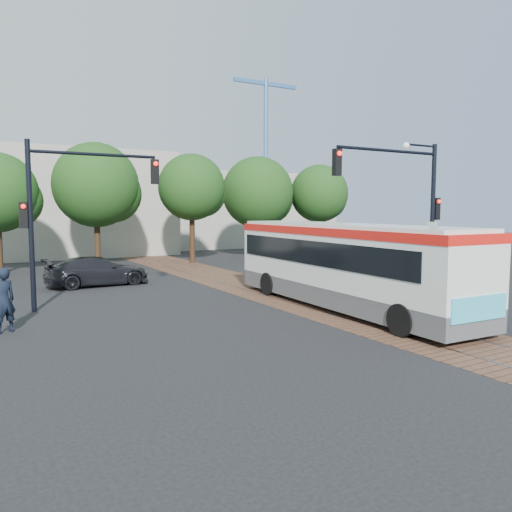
# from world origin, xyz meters

# --- Properties ---
(ground) EXTENTS (120.00, 120.00, 0.00)m
(ground) POSITION_xyz_m (0.00, 0.00, 0.00)
(ground) COLOR black
(ground) RESTS_ON ground
(trackbed) EXTENTS (3.60, 40.00, 0.02)m
(trackbed) POSITION_xyz_m (0.00, 4.00, 0.01)
(trackbed) COLOR brown
(trackbed) RESTS_ON ground
(tree_row) EXTENTS (26.40, 5.60, 7.67)m
(tree_row) POSITION_xyz_m (1.21, 16.42, 4.85)
(tree_row) COLOR #382314
(tree_row) RESTS_ON ground
(warehouses) EXTENTS (40.00, 13.00, 8.00)m
(warehouses) POSITION_xyz_m (-0.53, 28.75, 3.81)
(warehouses) COLOR #ADA899
(warehouses) RESTS_ON ground
(crane) EXTENTS (8.00, 0.50, 18.00)m
(crane) POSITION_xyz_m (18.00, 34.00, 10.88)
(crane) COLOR #3F72B2
(crane) RESTS_ON ground
(city_bus) EXTENTS (2.86, 11.58, 3.07)m
(city_bus) POSITION_xyz_m (0.43, -0.85, 1.71)
(city_bus) COLOR #49494B
(city_bus) RESTS_ON ground
(traffic_island) EXTENTS (2.20, 5.20, 1.13)m
(traffic_island) POSITION_xyz_m (4.82, -0.90, 0.33)
(traffic_island) COLOR gray
(traffic_island) RESTS_ON ground
(signal_pole_main) EXTENTS (5.49, 0.46, 6.00)m
(signal_pole_main) POSITION_xyz_m (3.86, -0.81, 4.16)
(signal_pole_main) COLOR black
(signal_pole_main) RESTS_ON ground
(signal_pole_left) EXTENTS (4.99, 0.34, 6.00)m
(signal_pole_left) POSITION_xyz_m (-8.37, 4.00, 3.86)
(signal_pole_left) COLOR black
(signal_pole_left) RESTS_ON ground
(officer) EXTENTS (0.82, 0.70, 1.92)m
(officer) POSITION_xyz_m (-10.59, 1.15, 0.96)
(officer) COLOR black
(officer) RESTS_ON ground
(parked_car) EXTENTS (4.84, 2.17, 1.38)m
(parked_car) POSITION_xyz_m (-6.21, 9.05, 0.69)
(parked_car) COLOR black
(parked_car) RESTS_ON ground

